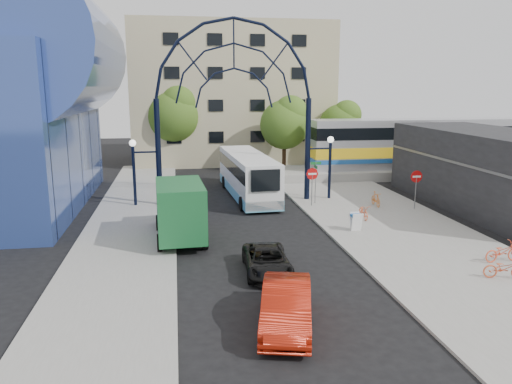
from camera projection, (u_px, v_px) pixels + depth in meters
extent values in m
plane|color=black|center=(276.00, 280.00, 20.35)|extent=(120.00, 120.00, 0.00)
cube|color=gray|center=(414.00, 240.00, 25.45)|extent=(8.00, 56.00, 0.12)
cube|color=gray|center=(126.00, 242.00, 25.12)|extent=(5.00, 50.00, 0.12)
cylinder|color=black|center=(158.00, 153.00, 32.37)|extent=(0.36, 0.36, 7.00)
cylinder|color=black|center=(308.00, 150.00, 33.93)|extent=(0.36, 0.36, 7.00)
cylinder|color=black|center=(134.00, 177.00, 32.43)|extent=(0.20, 0.20, 4.00)
cylinder|color=black|center=(330.00, 171.00, 34.49)|extent=(0.20, 0.20, 4.00)
sphere|color=white|center=(133.00, 143.00, 31.98)|extent=(0.44, 0.44, 0.44)
sphere|color=white|center=(331.00, 140.00, 34.03)|extent=(0.44, 0.44, 0.44)
cylinder|color=slate|center=(312.00, 189.00, 32.44)|extent=(0.06, 0.06, 2.20)
cylinder|color=red|center=(312.00, 174.00, 32.23)|extent=(0.80, 0.04, 0.80)
cube|color=white|center=(312.00, 174.00, 32.20)|extent=(0.55, 0.02, 0.12)
cylinder|color=slate|center=(415.00, 192.00, 31.47)|extent=(0.06, 0.06, 2.20)
cylinder|color=red|center=(417.00, 177.00, 31.27)|extent=(0.76, 0.04, 0.76)
cube|color=white|center=(417.00, 177.00, 31.24)|extent=(0.55, 0.02, 0.12)
cylinder|color=slate|center=(315.00, 183.00, 33.02)|extent=(0.05, 0.05, 2.80)
cube|color=#146626|center=(316.00, 163.00, 32.75)|extent=(0.70, 0.03, 0.18)
cube|color=#146626|center=(316.00, 167.00, 32.80)|extent=(0.03, 0.70, 0.18)
cube|color=white|center=(357.00, 222.00, 26.70)|extent=(0.55, 0.26, 0.99)
cube|color=white|center=(355.00, 221.00, 27.04)|extent=(0.55, 0.26, 0.99)
cube|color=#1E59A5|center=(356.00, 216.00, 26.80)|extent=(0.55, 0.42, 0.14)
cylinder|color=#304895|center=(40.00, 49.00, 30.90)|extent=(9.00, 16.00, 9.00)
cube|color=black|center=(490.00, 170.00, 31.99)|extent=(6.00, 16.00, 5.00)
cube|color=tan|center=(230.00, 94.00, 53.02)|extent=(20.00, 12.00, 14.00)
cube|color=gray|center=(446.00, 170.00, 44.63)|extent=(32.00, 5.00, 0.80)
cube|color=#B7B7BC|center=(448.00, 142.00, 44.12)|extent=(25.00, 3.00, 4.20)
cube|color=gold|center=(448.00, 149.00, 44.24)|extent=(25.10, 3.05, 0.90)
cube|color=black|center=(449.00, 131.00, 43.91)|extent=(25.05, 3.05, 1.00)
cube|color=#1E59A5|center=(447.00, 157.00, 44.39)|extent=(25.10, 3.05, 0.35)
cylinder|color=#382314|center=(284.00, 158.00, 46.14)|extent=(0.36, 0.36, 2.52)
sphere|color=#395D18|center=(284.00, 125.00, 45.50)|extent=(4.48, 4.48, 4.48)
sphere|color=#395D18|center=(291.00, 112.00, 45.06)|extent=(3.08, 3.08, 3.08)
cylinder|color=#382314|center=(175.00, 153.00, 48.41)|extent=(0.36, 0.36, 2.88)
sphere|color=#395D18|center=(173.00, 116.00, 47.68)|extent=(5.12, 5.12, 5.12)
sphere|color=#395D18|center=(178.00, 103.00, 47.20)|extent=(3.52, 3.52, 3.52)
cylinder|color=#382314|center=(339.00, 155.00, 49.02)|extent=(0.36, 0.36, 2.34)
sphere|color=#395D18|center=(340.00, 126.00, 48.43)|extent=(4.16, 4.16, 4.16)
sphere|color=#395D18|center=(347.00, 115.00, 48.00)|extent=(2.86, 2.86, 2.86)
cube|color=white|center=(248.00, 174.00, 35.55)|extent=(3.00, 11.07, 2.76)
cube|color=#62B6DC|center=(248.00, 189.00, 35.79)|extent=(3.03, 11.07, 0.67)
cube|color=black|center=(248.00, 166.00, 35.44)|extent=(3.04, 10.85, 0.86)
cube|color=black|center=(266.00, 180.00, 30.14)|extent=(1.80, 0.23, 1.33)
cube|color=black|center=(235.00, 164.00, 40.78)|extent=(2.29, 0.29, 1.52)
cylinder|color=black|center=(224.00, 182.00, 38.81)|extent=(0.31, 0.93, 0.91)
cylinder|color=black|center=(254.00, 181.00, 39.30)|extent=(0.31, 0.93, 0.91)
cylinder|color=black|center=(242.00, 204.00, 31.68)|extent=(0.31, 0.93, 0.91)
cylinder|color=black|center=(278.00, 202.00, 32.17)|extent=(0.31, 0.93, 0.91)
cube|color=black|center=(178.00, 210.00, 27.58)|extent=(2.27, 2.36, 2.07)
cube|color=black|center=(176.00, 199.00, 28.57)|extent=(1.88, 0.18, 0.94)
cube|color=#185B2D|center=(180.00, 209.00, 24.73)|extent=(2.46, 4.43, 2.63)
cylinder|color=black|center=(158.00, 223.00, 27.21)|extent=(0.29, 0.91, 0.90)
cylinder|color=black|center=(198.00, 221.00, 27.65)|extent=(0.29, 0.91, 0.90)
cylinder|color=black|center=(160.00, 243.00, 23.70)|extent=(0.29, 0.91, 0.90)
cylinder|color=black|center=(205.00, 240.00, 24.14)|extent=(0.29, 0.91, 0.90)
imported|color=black|center=(267.00, 261.00, 21.02)|extent=(2.06, 4.11, 1.12)
imported|color=#A51A0A|center=(286.00, 306.00, 16.28)|extent=(2.59, 4.75, 1.48)
imported|color=#E35A2D|center=(364.00, 212.00, 29.38)|extent=(0.65, 1.60, 0.82)
imported|color=orange|center=(376.00, 199.00, 32.43)|extent=(0.49, 1.56, 0.93)
imported|color=#E6512E|center=(503.00, 252.00, 22.10)|extent=(1.80, 0.76, 0.92)
imported|color=#D3502A|center=(504.00, 268.00, 20.17)|extent=(1.74, 0.97, 0.87)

